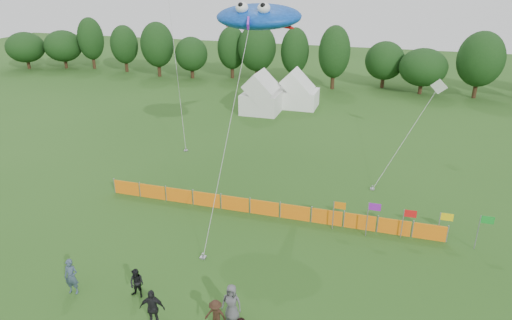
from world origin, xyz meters
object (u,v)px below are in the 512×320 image
(barrier_fence, at_px, (264,208))
(spectator_c, at_px, (216,316))
(spectator_a, at_px, (71,277))
(spectator_d, at_px, (152,308))
(tent_right, at_px, (297,93))
(tent_left, at_px, (262,96))
(spectator_b, at_px, (137,283))
(stingray_kite, at_px, (261,16))
(spectator_e, at_px, (232,303))

(barrier_fence, height_order, spectator_c, spectator_c)
(spectator_a, xyz_separation_m, spectator_c, (7.59, -0.34, -0.15))
(spectator_d, bearing_deg, tent_right, 78.69)
(tent_left, bearing_deg, spectator_c, -77.25)
(tent_left, relative_size, barrier_fence, 0.19)
(spectator_b, distance_m, stingray_kite, 17.40)
(spectator_e, bearing_deg, spectator_a, 179.86)
(barrier_fence, height_order, spectator_a, spectator_a)
(spectator_c, relative_size, spectator_d, 0.83)
(tent_right, height_order, stingray_kite, stingray_kite)
(tent_left, xyz_separation_m, barrier_fence, (6.51, -21.78, -1.32))
(tent_left, bearing_deg, barrier_fence, -73.35)
(tent_left, distance_m, spectator_e, 32.26)
(stingray_kite, bearing_deg, tent_left, 105.88)
(tent_left, distance_m, spectator_c, 32.98)
(tent_right, distance_m, spectator_a, 35.26)
(stingray_kite, bearing_deg, barrier_fence, -69.82)
(tent_right, xyz_separation_m, spectator_c, (3.98, -35.41, -0.84))
(tent_right, relative_size, spectator_b, 2.99)
(spectator_a, bearing_deg, tent_right, 75.11)
(barrier_fence, xyz_separation_m, spectator_d, (-2.00, -10.91, 0.46))
(spectator_c, xyz_separation_m, stingray_kite, (-2.17, 14.20, 11.09))
(tent_left, bearing_deg, spectator_a, -90.58)
(spectator_d, relative_size, stingray_kite, 0.12)
(tent_right, height_order, barrier_fence, tent_right)
(spectator_e, bearing_deg, spectator_c, -120.77)
(tent_left, bearing_deg, spectator_d, -82.13)
(tent_right, bearing_deg, spectator_a, -95.88)
(tent_left, relative_size, spectator_b, 2.67)
(spectator_b, relative_size, stingray_kite, 0.09)
(spectator_b, bearing_deg, spectator_d, -39.23)
(tent_left, xyz_separation_m, stingray_kite, (5.11, -17.96, 10.06))
(tent_left, height_order, spectator_a, tent_left)
(barrier_fence, distance_m, spectator_b, 10.07)
(barrier_fence, relative_size, stingray_kite, 1.34)
(tent_right, distance_m, spectator_d, 35.98)
(barrier_fence, xyz_separation_m, spectator_c, (0.76, -10.37, 0.29))
(tent_right, xyz_separation_m, stingray_kite, (1.82, -21.22, 10.25))
(spectator_e, bearing_deg, barrier_fence, 93.41)
(spectator_b, bearing_deg, stingray_kite, 83.55)
(spectator_b, height_order, spectator_c, spectator_c)
(tent_left, distance_m, spectator_a, 31.83)
(tent_left, bearing_deg, spectator_e, -76.18)
(tent_right, relative_size, stingray_kite, 0.28)
(spectator_b, bearing_deg, spectator_c, -9.39)
(spectator_c, bearing_deg, barrier_fence, 95.84)
(spectator_a, height_order, stingray_kite, stingray_kite)
(spectator_a, bearing_deg, tent_left, 80.41)
(tent_left, distance_m, tent_right, 4.64)
(tent_right, bearing_deg, spectator_e, -82.73)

